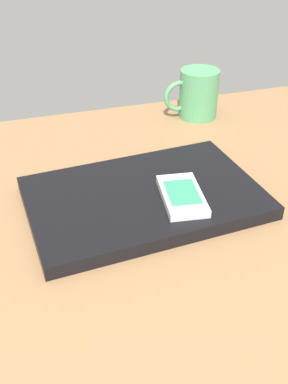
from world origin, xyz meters
The scene contains 4 objects.
desk_surface centered at (0.00, 0.00, 1.50)cm, with size 120.00×80.00×3.00cm, color olive.
laptop_closed centered at (-3.01, -4.79, 4.02)cm, with size 33.10×21.36×2.04cm, color black.
cell_phone_on_laptop centered at (-7.54, -1.45, 5.63)cm, with size 6.82×10.68×1.25cm.
coffee_mug centered at (-22.37, -30.95, 7.73)cm, with size 11.10×7.61×9.47cm.
Camera 1 is at (13.22, 46.64, 41.17)cm, focal length 42.21 mm.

